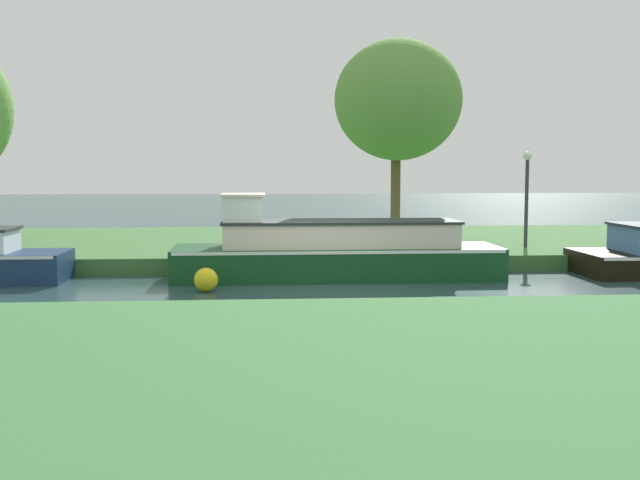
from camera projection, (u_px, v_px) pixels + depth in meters
ground_plane at (322, 286)px, 17.12m from camera, size 120.00×120.00×0.00m
riverbank_far at (304, 245)px, 24.05m from camera, size 72.00×10.00×0.40m
riverbank_near at (390, 397)px, 8.16m from camera, size 72.00×10.00×0.40m
forest_barge at (334, 251)px, 18.28m from camera, size 7.62×2.02×1.99m
willow_tree_centre at (398, 100)px, 22.53m from camera, size 3.68×3.92×5.88m
lamp_post at (527, 186)px, 21.33m from camera, size 0.24×0.24×2.62m
mooring_post_near at (328, 241)px, 19.84m from camera, size 0.18×0.18×0.66m
channel_buoy at (206, 280)px, 16.28m from camera, size 0.50×0.50×0.50m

